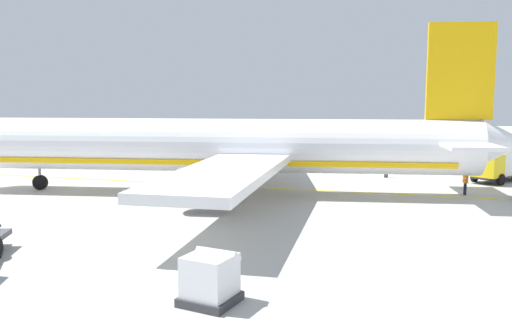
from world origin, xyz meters
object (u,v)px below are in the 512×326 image
(crew_marshaller, at_px, (386,166))
(crew_loader_left, at_px, (465,181))
(airliner_foreground, at_px, (227,147))
(service_truck_baggage, at_px, (501,162))
(cargo_container_near, at_px, (210,279))

(crew_marshaller, relative_size, crew_loader_left, 0.96)
(airliner_foreground, bearing_deg, crew_marshaller, -44.90)
(airliner_foreground, relative_size, service_truck_baggage, 6.39)
(cargo_container_near, relative_size, crew_loader_left, 1.19)
(crew_loader_left, bearing_deg, service_truck_baggage, -24.79)
(cargo_container_near, bearing_deg, airliner_foreground, 17.24)
(airliner_foreground, relative_size, crew_marshaller, 25.10)
(service_truck_baggage, xyz_separation_m, cargo_container_near, (-31.22, 13.84, -0.73))
(service_truck_baggage, height_order, crew_loader_left, service_truck_baggage)
(service_truck_baggage, height_order, cargo_container_near, service_truck_baggage)
(cargo_container_near, relative_size, crew_marshaller, 1.24)
(service_truck_baggage, bearing_deg, cargo_container_near, 156.10)
(service_truck_baggage, relative_size, crew_loader_left, 3.76)
(cargo_container_near, height_order, crew_loader_left, cargo_container_near)
(airliner_foreground, distance_m, cargo_container_near, 20.75)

